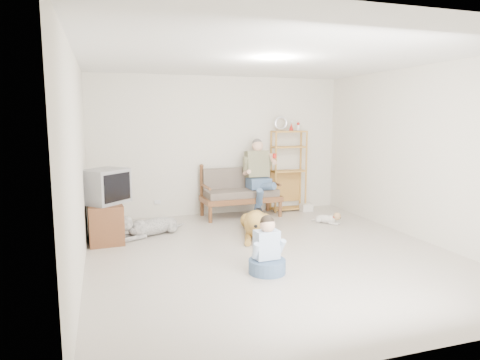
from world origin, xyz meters
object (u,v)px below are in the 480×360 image
object	(u,v)px
golden_retriever	(256,223)
loveseat	(240,191)
tv_stand	(105,221)
etagere	(288,170)

from	to	relation	value
golden_retriever	loveseat	bearing A→B (deg)	102.83
tv_stand	golden_retriever	xyz separation A→B (m)	(2.34, -0.47, -0.10)
loveseat	tv_stand	bearing A→B (deg)	-160.71
etagere	tv_stand	size ratio (longest dim) A/B	2.09
etagere	tv_stand	distance (m)	3.83
etagere	golden_retriever	xyz separation A→B (m)	(-1.28, -1.59, -0.64)
loveseat	etagere	size ratio (longest dim) A/B	0.79
tv_stand	etagere	bearing A→B (deg)	13.96
tv_stand	golden_retriever	distance (m)	2.39
loveseat	etagere	distance (m)	1.16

